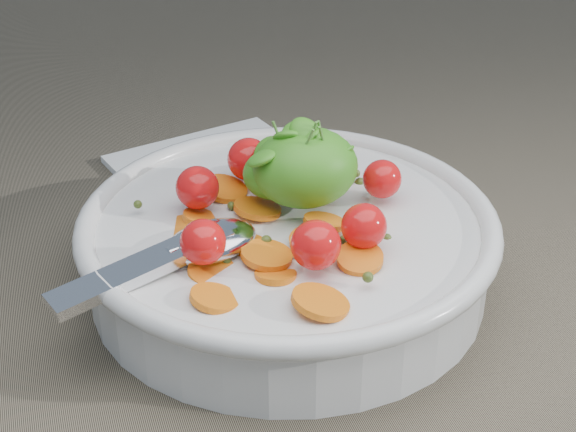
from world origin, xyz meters
name	(u,v)px	position (x,y,z in m)	size (l,w,h in m)	color
ground	(274,303)	(0.00, 0.00, 0.00)	(6.00, 6.00, 0.00)	#766A54
bowl	(287,244)	(0.02, 0.02, 0.04)	(0.32, 0.30, 0.13)	silver
napkin	(218,168)	(0.01, 0.21, 0.00)	(0.17, 0.15, 0.01)	white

